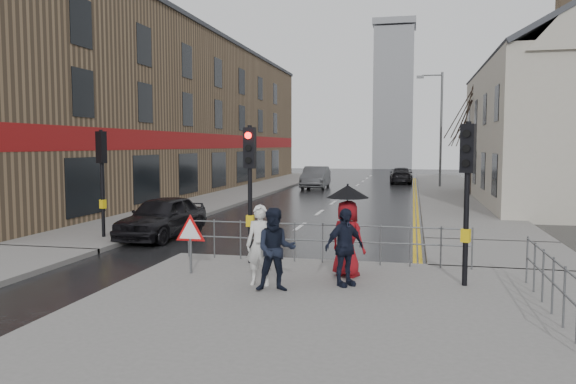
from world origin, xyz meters
The scene contains 24 objects.
ground centered at (0.00, 0.00, 0.00)m, with size 120.00×120.00×0.00m, color black.
near_pavement centered at (3.00, -3.50, 0.07)m, with size 10.00×9.00×0.14m, color #605E5B.
left_pavement centered at (-6.50, 23.00, 0.07)m, with size 4.00×44.00×0.14m, color #605E5B.
right_pavement centered at (6.50, 25.00, 0.07)m, with size 4.00×40.00×0.14m, color #605E5B.
pavement_bridge_right centered at (6.50, 3.00, 0.07)m, with size 4.00×4.20×0.14m, color #605E5B.
building_left_terrace centered at (-12.00, 22.00, 5.00)m, with size 8.00×42.00×10.00m, color #7B6247.
building_right_cream centered at (12.00, 18.00, 4.78)m, with size 9.00×16.40×10.10m.
church_tower centered at (1.50, 62.00, 9.00)m, with size 5.00×5.00×18.00m, color gray.
traffic_signal_near_left centered at (0.20, 0.20, 2.46)m, with size 0.28×0.27×3.40m.
traffic_signal_near_right centered at (5.20, -1.00, 2.46)m, with size 0.34×0.33×3.40m.
traffic_signal_far_left centered at (-5.50, 3.00, 2.46)m, with size 0.34×0.33×3.40m.
guard_railing_front centered at (1.95, 0.60, 0.86)m, with size 7.14×0.04×1.00m.
guard_railing_side centered at (6.50, -2.75, 0.84)m, with size 0.04×4.54×1.00m.
warning_sign centered at (-0.80, -1.21, 1.04)m, with size 0.80×0.07×1.35m.
street_lamp centered at (5.82, 28.00, 4.71)m, with size 1.83×0.25×8.00m.
tree_near centered at (7.50, 22.00, 5.14)m, with size 2.40×2.40×6.58m.
tree_far centered at (8.00, 30.00, 4.42)m, with size 2.40×2.40×5.64m.
pedestrian_a centered at (1.03, -1.89, 0.98)m, with size 0.61×0.40×1.68m, color silver.
pedestrian_b centered at (1.46, -2.28, 0.98)m, with size 0.81×0.63×1.68m, color black.
pedestrian_with_umbrella centered at (2.71, -0.70, 1.25)m, with size 0.98×0.96×2.04m.
pedestrian_d centered at (2.75, -1.57, 0.95)m, with size 0.95×0.40×1.62m, color black.
car_parked centered at (-3.95, 4.00, 0.69)m, with size 1.64×4.08×1.39m, color black.
car_mid centered at (-2.61, 26.12, 0.77)m, with size 1.64×4.70×1.55m, color #3E3F42.
car_far centered at (3.20, 32.72, 0.63)m, with size 1.78×4.37×1.27m, color black.
Camera 1 is at (4.10, -13.02, 3.06)m, focal length 35.00 mm.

